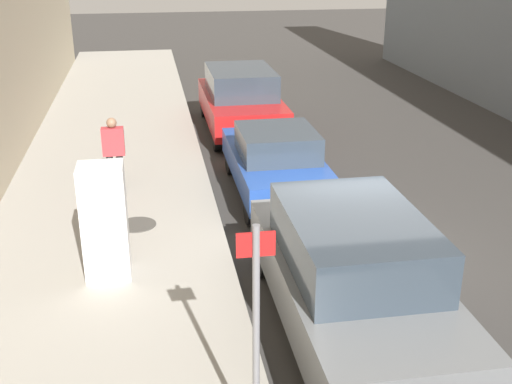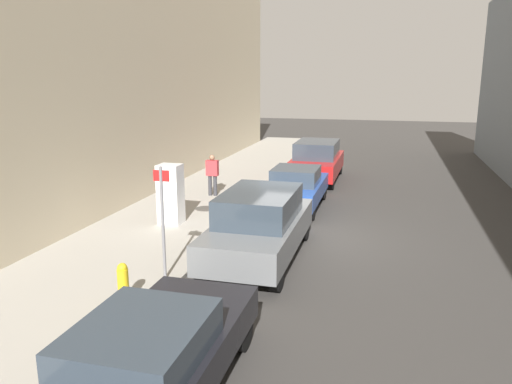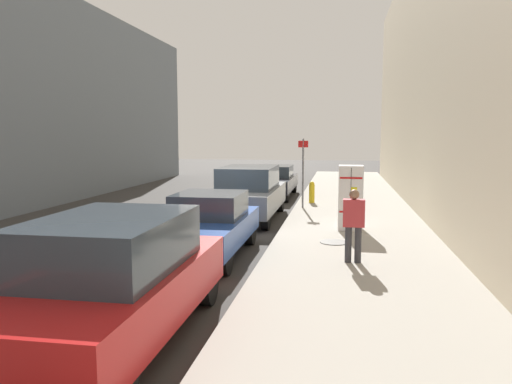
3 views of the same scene
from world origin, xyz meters
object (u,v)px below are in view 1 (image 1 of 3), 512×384
street_sign_post (256,331)px  parked_suv_gray (352,273)px  parked_hatchback_blue (276,161)px  parked_suv_red (241,99)px  pedestrian_walking_far (114,150)px  discarded_refrigerator (105,222)px

street_sign_post → parked_suv_gray: size_ratio=0.53×
parked_hatchback_blue → parked_suv_red: 4.93m
pedestrian_walking_far → parked_suv_red: parked_suv_red is taller
street_sign_post → parked_suv_red: 12.25m
discarded_refrigerator → parked_suv_red: size_ratio=0.39×
discarded_refrigerator → parked_suv_red: discarded_refrigerator is taller
discarded_refrigerator → parked_hatchback_blue: bearing=44.4°
discarded_refrigerator → pedestrian_walking_far: 3.72m
street_sign_post → parked_suv_red: street_sign_post is taller
street_sign_post → parked_hatchback_blue: (1.63, 7.20, -0.80)m
parked_suv_gray → street_sign_post: bearing=-128.4°
street_sign_post → parked_suv_gray: bearing=51.6°
parked_hatchback_blue → parked_suv_red: (0.00, 4.93, 0.14)m
street_sign_post → pedestrian_walking_far: 7.91m
street_sign_post → pedestrian_walking_far: bearing=102.0°
pedestrian_walking_far → parked_hatchback_blue: size_ratio=0.38×
street_sign_post → pedestrian_walking_far: street_sign_post is taller
street_sign_post → parked_suv_red: size_ratio=0.55×
parked_suv_gray → parked_suv_red: bearing=90.0°
discarded_refrigerator → parked_suv_red: 8.77m
discarded_refrigerator → parked_hatchback_blue: size_ratio=0.45×
street_sign_post → discarded_refrigerator: bearing=112.4°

